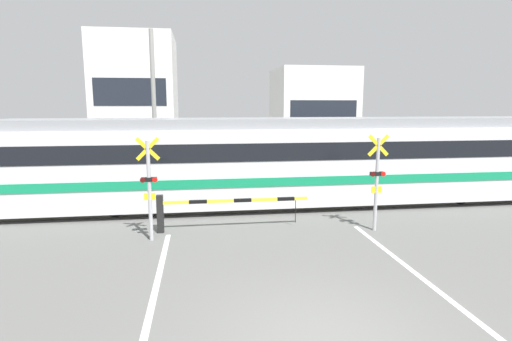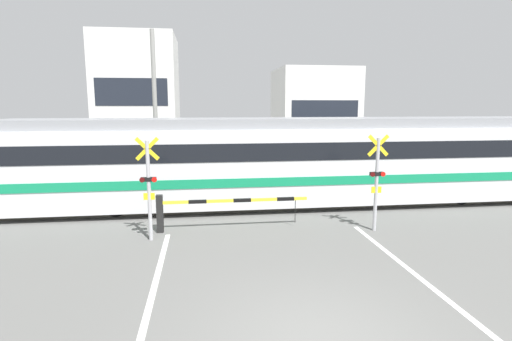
# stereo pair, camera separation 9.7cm
# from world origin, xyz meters

# --- Properties ---
(ground_plane) EXTENTS (160.00, 160.00, 0.00)m
(ground_plane) POSITION_xyz_m (0.00, 0.00, 0.00)
(ground_plane) COLOR #60605E
(rail_track_near) EXTENTS (50.00, 0.10, 0.08)m
(rail_track_near) POSITION_xyz_m (0.00, 8.36, 0.04)
(rail_track_near) COLOR #5B564C
(rail_track_near) RESTS_ON ground_plane
(rail_track_far) EXTENTS (50.00, 0.10, 0.08)m
(rail_track_far) POSITION_xyz_m (0.00, 9.79, 0.04)
(rail_track_far) COLOR #5B564C
(rail_track_far) RESTS_ON ground_plane
(road_stripe_left) EXTENTS (0.14, 10.02, 0.01)m
(road_stripe_left) POSITION_xyz_m (-3.01, 1.01, 0.00)
(road_stripe_left) COLOR white
(road_stripe_left) RESTS_ON ground_plane
(road_stripe_right) EXTENTS (0.14, 10.02, 0.01)m
(road_stripe_right) POSITION_xyz_m (3.01, 1.01, 0.00)
(road_stripe_right) COLOR white
(road_stripe_right) RESTS_ON ground_plane
(commuter_train) EXTENTS (21.59, 2.71, 3.44)m
(commuter_train) POSITION_xyz_m (1.66, 9.08, 1.84)
(commuter_train) COLOR silver
(commuter_train) RESTS_ON ground_plane
(crossing_barrier_near) EXTENTS (4.79, 0.20, 1.19)m
(crossing_barrier_near) POSITION_xyz_m (-1.94, 6.32, 0.78)
(crossing_barrier_near) COLOR black
(crossing_barrier_near) RESTS_ON ground_plane
(crossing_barrier_far) EXTENTS (4.79, 0.20, 1.19)m
(crossing_barrier_far) POSITION_xyz_m (1.94, 12.12, 0.78)
(crossing_barrier_far) COLOR black
(crossing_barrier_far) RESTS_ON ground_plane
(crossing_signal_left) EXTENTS (0.68, 0.15, 3.05)m
(crossing_signal_left) POSITION_xyz_m (-3.46, 5.60, 1.68)
(crossing_signal_left) COLOR #B2B2B7
(crossing_signal_left) RESTS_ON ground_plane
(crossing_signal_right) EXTENTS (0.68, 0.15, 3.05)m
(crossing_signal_right) POSITION_xyz_m (3.46, 5.60, 1.68)
(crossing_signal_right) COLOR #B2B2B7
(crossing_signal_right) RESTS_ON ground_plane
(pedestrian) EXTENTS (0.38, 0.22, 1.65)m
(pedestrian) POSITION_xyz_m (-0.52, 15.56, 0.95)
(pedestrian) COLOR #23232D
(pedestrian) RESTS_ON ground_plane
(building_left_of_street) EXTENTS (5.32, 5.77, 8.63)m
(building_left_of_street) POSITION_xyz_m (-6.27, 23.27, 4.32)
(building_left_of_street) COLOR white
(building_left_of_street) RESTS_ON ground_plane
(building_right_of_street) EXTENTS (5.51, 5.77, 6.54)m
(building_right_of_street) POSITION_xyz_m (6.36, 23.27, 3.27)
(building_right_of_street) COLOR white
(building_right_of_street) RESTS_ON ground_plane
(utility_pole_streetside) EXTENTS (0.22, 0.22, 7.57)m
(utility_pole_streetside) POSITION_xyz_m (-4.21, 14.62, 3.78)
(utility_pole_streetside) COLOR gray
(utility_pole_streetside) RESTS_ON ground_plane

